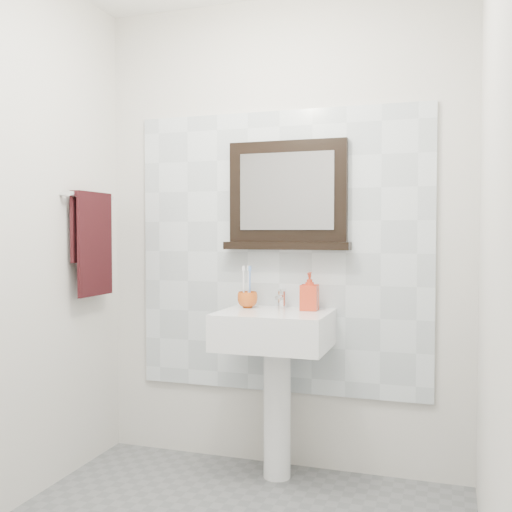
% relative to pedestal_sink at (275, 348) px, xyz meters
% --- Properties ---
extents(back_wall, '(2.00, 0.01, 2.50)m').
position_rel_pedestal_sink_xyz_m(back_wall, '(-0.03, 0.23, 0.57)').
color(back_wall, silver).
rests_on(back_wall, ground).
extents(right_wall, '(0.01, 2.20, 2.50)m').
position_rel_pedestal_sink_xyz_m(right_wall, '(0.97, -0.87, 0.57)').
color(right_wall, silver).
rests_on(right_wall, ground).
extents(splashback, '(1.60, 0.02, 1.50)m').
position_rel_pedestal_sink_xyz_m(splashback, '(-0.03, 0.21, 0.47)').
color(splashback, silver).
rests_on(splashback, back_wall).
extents(pedestal_sink, '(0.55, 0.44, 0.96)m').
position_rel_pedestal_sink_xyz_m(pedestal_sink, '(0.00, 0.00, 0.00)').
color(pedestal_sink, white).
rests_on(pedestal_sink, ground).
extents(toothbrush_cup, '(0.12, 0.12, 0.08)m').
position_rel_pedestal_sink_xyz_m(toothbrush_cup, '(-0.18, 0.10, 0.23)').
color(toothbrush_cup, '#C15016').
rests_on(toothbrush_cup, pedestal_sink).
extents(toothbrushes, '(0.05, 0.04, 0.21)m').
position_rel_pedestal_sink_xyz_m(toothbrushes, '(-0.18, 0.10, 0.31)').
color(toothbrushes, white).
rests_on(toothbrushes, toothbrush_cup).
extents(soap_dispenser, '(0.09, 0.09, 0.19)m').
position_rel_pedestal_sink_xyz_m(soap_dispenser, '(0.16, 0.10, 0.28)').
color(soap_dispenser, red).
rests_on(soap_dispenser, pedestal_sink).
extents(framed_mirror, '(0.67, 0.11, 0.57)m').
position_rel_pedestal_sink_xyz_m(framed_mirror, '(0.02, 0.19, 0.76)').
color(framed_mirror, black).
rests_on(framed_mirror, back_wall).
extents(towel_bar, '(0.07, 0.40, 0.03)m').
position_rel_pedestal_sink_xyz_m(towel_bar, '(-0.98, -0.12, 0.77)').
color(towel_bar, silver).
rests_on(towel_bar, left_wall).
extents(hand_towel, '(0.06, 0.30, 0.55)m').
position_rel_pedestal_sink_xyz_m(hand_towel, '(-0.98, -0.12, 0.56)').
color(hand_towel, black).
rests_on(hand_towel, towel_bar).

